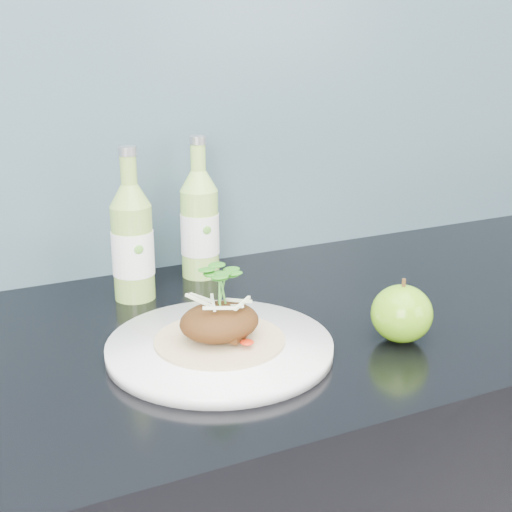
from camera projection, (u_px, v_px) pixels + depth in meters
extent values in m
cube|color=#719EB2|center=(179.00, 54.00, 1.14)|extent=(4.00, 0.02, 0.70)
cylinder|color=white|center=(220.00, 347.00, 0.90)|extent=(0.29, 0.29, 0.02)
cylinder|color=tan|center=(220.00, 340.00, 0.89)|extent=(0.16, 0.16, 0.00)
ellipsoid|color=#4E2B0E|center=(219.00, 322.00, 0.88)|extent=(0.10, 0.09, 0.05)
ellipsoid|color=#35880E|center=(402.00, 314.00, 0.92)|extent=(0.09, 0.09, 0.08)
cylinder|color=#472D14|center=(404.00, 284.00, 0.91)|extent=(0.01, 0.00, 0.01)
cylinder|color=#82AD48|center=(133.00, 253.00, 1.06)|extent=(0.07, 0.07, 0.14)
cone|color=#82AD48|center=(130.00, 195.00, 1.03)|extent=(0.06, 0.06, 0.03)
cylinder|color=#82AD48|center=(128.00, 170.00, 1.02)|extent=(0.02, 0.02, 0.04)
cylinder|color=silver|center=(127.00, 151.00, 1.01)|extent=(0.03, 0.03, 0.01)
cylinder|color=white|center=(133.00, 252.00, 1.06)|extent=(0.08, 0.08, 0.07)
ellipsoid|color=#59A533|center=(139.00, 250.00, 1.03)|extent=(0.01, 0.00, 0.01)
cylinder|color=#94C752|center=(200.00, 234.00, 1.16)|extent=(0.07, 0.07, 0.14)
cone|color=#94C752|center=(199.00, 180.00, 1.13)|extent=(0.06, 0.06, 0.03)
cylinder|color=#94C752|center=(198.00, 157.00, 1.12)|extent=(0.02, 0.02, 0.04)
cylinder|color=silver|center=(198.00, 140.00, 1.11)|extent=(0.03, 0.03, 0.01)
cylinder|color=white|center=(200.00, 233.00, 1.16)|extent=(0.07, 0.07, 0.07)
ellipsoid|color=#59A533|center=(207.00, 230.00, 1.13)|extent=(0.01, 0.00, 0.01)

